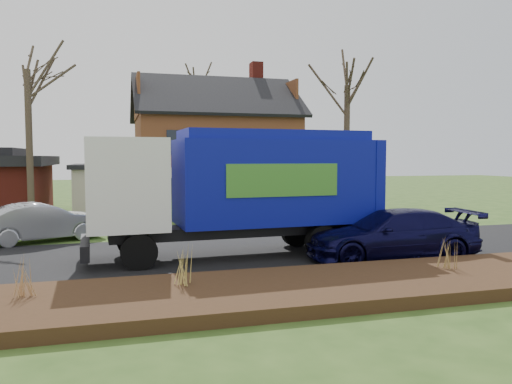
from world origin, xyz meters
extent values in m
plane|color=#2C4818|center=(0.00, 0.00, 0.00)|extent=(120.00, 120.00, 0.00)
cube|color=black|center=(0.00, 0.00, 0.01)|extent=(80.00, 7.00, 0.02)
cube|color=black|center=(0.00, -5.30, 0.15)|extent=(80.00, 3.50, 0.30)
cube|color=beige|center=(2.00, 14.00, 1.35)|extent=(9.00, 7.50, 2.70)
cube|color=brown|center=(2.00, 14.00, 4.10)|extent=(9.00, 7.50, 2.80)
cube|color=maroon|center=(5.00, 15.00, 8.46)|extent=(0.70, 0.90, 1.60)
cube|color=beige|center=(-4.20, 13.50, 1.30)|extent=(3.50, 5.50, 2.60)
cube|color=black|center=(-4.20, 13.50, 2.72)|extent=(3.90, 5.90, 0.24)
cylinder|color=black|center=(-3.20, -1.58, 0.53)|extent=(1.07, 0.40, 1.05)
cylinder|color=black|center=(-3.29, 0.55, 0.53)|extent=(1.07, 0.40, 1.05)
cylinder|color=black|center=(2.56, -1.32, 0.53)|extent=(1.07, 0.40, 1.05)
cylinder|color=black|center=(2.47, 0.80, 0.53)|extent=(1.07, 0.40, 1.05)
cylinder|color=black|center=(3.88, -1.26, 0.53)|extent=(1.07, 0.40, 1.05)
cylinder|color=black|center=(3.78, 0.86, 0.53)|extent=(1.07, 0.40, 1.05)
cube|color=black|center=(0.29, -0.36, 0.86)|extent=(8.75, 1.60, 0.35)
cube|color=white|center=(-3.50, -0.53, 2.43)|extent=(2.44, 2.63, 2.73)
cube|color=black|center=(-4.61, -0.58, 2.58)|extent=(0.18, 2.23, 0.91)
cube|color=black|center=(-4.71, -0.58, 0.56)|extent=(0.36, 2.54, 0.46)
cube|color=#0B1189|center=(1.25, -0.32, 2.43)|extent=(6.48, 2.81, 2.73)
cube|color=#0B1189|center=(1.25, -0.32, 3.95)|extent=(6.16, 2.49, 0.30)
cube|color=#0B1189|center=(4.54, -0.17, 2.33)|extent=(0.47, 2.59, 2.93)
cube|color=#3D872C|center=(1.16, -1.61, 2.53)|extent=(3.64, 0.20, 1.01)
cube|color=#3D872C|center=(1.04, 0.96, 2.53)|extent=(3.64, 0.20, 1.01)
imported|color=#B0B2B8|center=(-6.53, 4.42, 0.75)|extent=(4.79, 3.18, 1.49)
imported|color=black|center=(4.58, -2.21, 0.79)|extent=(5.65, 2.74, 1.58)
cylinder|color=#46392A|center=(-7.49, 8.31, 3.57)|extent=(0.30, 0.30, 7.14)
cylinder|color=#433528|center=(8.56, 9.21, 3.59)|extent=(0.33, 0.33, 7.17)
cylinder|color=#3B3123|center=(2.37, 22.26, 4.08)|extent=(0.31, 0.31, 8.17)
cone|color=#A67849|center=(-5.69, -4.78, 0.73)|extent=(0.04, 0.04, 0.87)
cone|color=#A67849|center=(-5.84, -4.78, 0.73)|extent=(0.04, 0.04, 0.87)
cone|color=#A67849|center=(-5.55, -4.78, 0.73)|extent=(0.04, 0.04, 0.87)
cone|color=#A67849|center=(-5.69, -4.66, 0.73)|extent=(0.04, 0.04, 0.87)
cone|color=#A67849|center=(-5.69, -4.89, 0.73)|extent=(0.04, 0.04, 0.87)
cone|color=tan|center=(-2.36, -4.78, 0.78)|extent=(0.04, 0.04, 0.95)
cone|color=tan|center=(-2.51, -4.78, 0.78)|extent=(0.04, 0.04, 0.95)
cone|color=tan|center=(-2.21, -4.78, 0.78)|extent=(0.04, 0.04, 0.95)
cone|color=tan|center=(-2.36, -4.66, 0.78)|extent=(0.04, 0.04, 0.95)
cone|color=tan|center=(-2.36, -4.90, 0.78)|extent=(0.04, 0.04, 0.95)
cone|color=#9B7B44|center=(4.55, -4.97, 0.70)|extent=(0.04, 0.04, 0.81)
cone|color=#9B7B44|center=(4.41, -4.97, 0.70)|extent=(0.04, 0.04, 0.81)
cone|color=#9B7B44|center=(4.70, -4.97, 0.70)|extent=(0.04, 0.04, 0.81)
cone|color=#9B7B44|center=(4.55, -4.86, 0.70)|extent=(0.04, 0.04, 0.81)
cone|color=#9B7B44|center=(4.55, -5.09, 0.70)|extent=(0.04, 0.04, 0.81)
camera|label=1|loc=(-3.83, -16.07, 3.23)|focal=35.00mm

